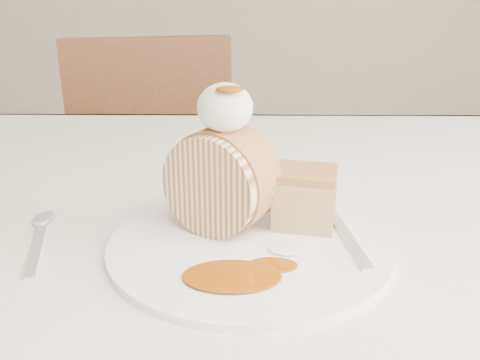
{
  "coord_description": "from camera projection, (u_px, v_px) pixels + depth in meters",
  "views": [
    {
      "loc": [
        -0.03,
        -0.42,
        1.02
      ],
      "look_at": [
        -0.04,
        0.09,
        0.82
      ],
      "focal_mm": 40.0,
      "sensor_mm": 36.0,
      "label": 1
    }
  ],
  "objects": [
    {
      "name": "plate",
      "position": [
        249.0,
        243.0,
        0.56
      ],
      "size": [
        0.35,
        0.35,
        0.01
      ],
      "primitive_type": "cylinder",
      "rotation": [
        0.0,
        0.0,
        -0.2
      ],
      "color": "white",
      "rests_on": "table"
    },
    {
      "name": "spoon",
      "position": [
        36.0,
        250.0,
        0.55
      ],
      "size": [
        0.06,
        0.14,
        0.0
      ],
      "primitive_type": "cube",
      "rotation": [
        0.0,
        0.0,
        0.24
      ],
      "color": "silver",
      "rests_on": "table"
    },
    {
      "name": "roulade_slice",
      "position": [
        220.0,
        181.0,
        0.57
      ],
      "size": [
        0.12,
        0.11,
        0.11
      ],
      "primitive_type": "cylinder",
      "rotation": [
        1.57,
        0.0,
        -0.52
      ],
      "color": "beige",
      "rests_on": "plate"
    },
    {
      "name": "fork",
      "position": [
        349.0,
        239.0,
        0.56
      ],
      "size": [
        0.04,
        0.18,
        0.0
      ],
      "primitive_type": "cube",
      "rotation": [
        0.0,
        0.0,
        0.12
      ],
      "color": "silver",
      "rests_on": "plate"
    },
    {
      "name": "caramel_pool",
      "position": [
        232.0,
        276.0,
        0.49
      ],
      "size": [
        0.1,
        0.08,
        0.0
      ],
      "primitive_type": null,
      "rotation": [
        0.0,
        0.0,
        -0.2
      ],
      "color": "#883A05",
      "rests_on": "plate"
    },
    {
      "name": "whipped_cream",
      "position": [
        225.0,
        107.0,
        0.54
      ],
      "size": [
        0.06,
        0.06,
        0.05
      ],
      "primitive_type": "ellipsoid",
      "color": "white",
      "rests_on": "roulade_slice"
    },
    {
      "name": "table",
      "position": [
        268.0,
        264.0,
        0.71
      ],
      "size": [
        1.4,
        0.9,
        0.75
      ],
      "color": "white",
      "rests_on": "ground"
    },
    {
      "name": "chair_far",
      "position": [
        153.0,
        169.0,
        1.52
      ],
      "size": [
        0.49,
        0.49,
        0.88
      ],
      "rotation": [
        0.0,
        0.0,
        3.34
      ],
      "color": "brown",
      "rests_on": "ground"
    },
    {
      "name": "cake_chunk",
      "position": [
        305.0,
        201.0,
        0.59
      ],
      "size": [
        0.08,
        0.07,
        0.05
      ],
      "primitive_type": "cube",
      "rotation": [
        0.0,
        0.0,
        -0.2
      ],
      "color": "#B47744",
      "rests_on": "plate"
    },
    {
      "name": "caramel_drizzle",
      "position": [
        230.0,
        83.0,
        0.51
      ],
      "size": [
        0.03,
        0.02,
        0.01
      ],
      "primitive_type": "ellipsoid",
      "color": "#883A05",
      "rests_on": "whipped_cream"
    }
  ]
}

